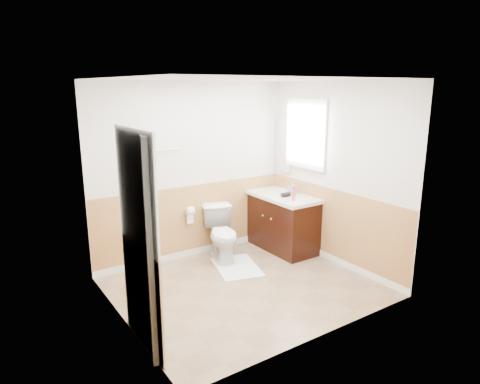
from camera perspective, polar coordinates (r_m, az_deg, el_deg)
floor at (r=5.42m, az=0.61°, el=-12.58°), size 3.00×3.00×0.00m
ceiling at (r=4.85m, az=0.69°, el=14.90°), size 3.00×3.00×0.00m
wall_back at (r=6.08m, az=-6.33°, el=2.78°), size 3.00×0.00×3.00m
wall_front at (r=4.02m, az=11.23°, el=-3.24°), size 3.00×0.00×3.00m
wall_left at (r=4.34m, az=-15.90°, el=-2.23°), size 0.00×3.00×3.00m
wall_right at (r=5.95m, az=12.65°, el=2.27°), size 0.00×3.00×3.00m
wainscot_back at (r=6.25m, az=-6.09°, el=-4.00°), size 3.00×0.00×3.00m
wainscot_front at (r=4.31m, az=10.63°, el=-12.78°), size 3.00×0.00×3.00m
wainscot_left at (r=4.60m, az=-15.12°, el=-11.21°), size 0.00×2.60×2.60m
wainscot_right at (r=6.13m, az=12.20°, el=-4.62°), size 0.00×2.60×2.60m
toilet at (r=6.09m, az=-2.39°, el=-5.66°), size 0.61×0.83×0.75m
bath_mat at (r=5.93m, az=-0.45°, el=-10.00°), size 0.75×0.92×0.02m
vanity_cabinet at (r=6.50m, az=5.71°, el=-4.21°), size 0.55×1.10×0.80m
vanity_knob_left at (r=6.20m, az=4.19°, el=-3.63°), size 0.03×0.03×0.03m
vanity_knob_right at (r=6.35m, az=3.08°, el=-3.18°), size 0.03×0.03×0.03m
countertop at (r=6.37m, az=5.74°, el=-0.60°), size 0.60×1.15×0.05m
sink_basin at (r=6.48m, az=4.97°, el=-0.01°), size 0.36×0.36×0.02m
faucet at (r=6.58m, az=6.20°, el=0.71°), size 0.02×0.02×0.14m
lotion_bottle at (r=6.03m, az=7.15°, el=-0.15°), size 0.05×0.05×0.22m
soap_dispenser at (r=6.38m, az=7.00°, el=0.57°), size 0.10×0.11×0.21m
hair_dryer_body at (r=6.25m, az=6.13°, el=-0.34°), size 0.14×0.07×0.07m
hair_dryer_handle at (r=6.27m, az=5.65°, el=-0.56°), size 0.03×0.03×0.07m
mirror_panel at (r=6.67m, az=5.78°, el=6.40°), size 0.02×0.35×0.90m
window_frame at (r=6.26m, az=8.79°, el=7.66°), size 0.04×0.80×1.00m
window_glass at (r=6.27m, az=8.90°, el=7.67°), size 0.01×0.70×0.90m
door at (r=4.04m, az=-12.30°, el=-6.66°), size 0.29×0.78×2.04m
door_frame at (r=4.01m, az=-13.32°, el=-6.72°), size 0.02×0.92×2.10m
door_knob at (r=4.37m, az=-13.14°, el=-6.07°), size 0.06×0.06×0.06m
towel_bar at (r=5.74m, az=-11.06°, el=5.49°), size 0.62×0.02×0.02m
tp_holder_bar at (r=6.10m, az=-6.70°, el=-2.51°), size 0.14×0.02×0.02m
tp_roll at (r=6.10m, az=-6.70°, el=-2.51°), size 0.10×0.11×0.11m
tp_sheet at (r=6.13m, az=-6.68°, el=-3.50°), size 0.10×0.01×0.16m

